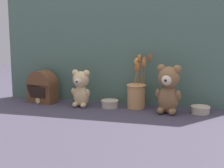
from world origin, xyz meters
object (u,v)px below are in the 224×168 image
Objects in this scene: teddy_bear_medium at (81,87)px; flower_vase at (137,92)px; teddy_bear_large at (168,88)px; vintage_radio at (43,88)px; decorative_tin_tall at (200,110)px; decorative_tin_short at (110,104)px.

flower_vase reaches higher than teddy_bear_medium.
flower_vase is at bearing 159.16° from teddy_bear_large.
flower_vase is at bearing 0.75° from vintage_radio.
flower_vase is 3.04× the size of decorative_tin_tall.
teddy_bear_large is 0.41m from decorative_tin_short.
vintage_radio is (-0.66, -0.01, -0.00)m from flower_vase.
teddy_bear_medium is at bearing 177.45° from teddy_bear_large.
teddy_bear_large is 0.57m from teddy_bear_medium.
vintage_radio reaches higher than decorative_tin_short.
teddy_bear_medium is 0.37m from flower_vase.
vintage_radio is 0.49m from decorative_tin_short.
flower_vase is 3.12× the size of decorative_tin_short.
flower_vase is at bearing 175.02° from decorative_tin_tall.
teddy_bear_large is at bearing -4.71° from vintage_radio.
flower_vase reaches higher than decorative_tin_tall.
flower_vase is 0.19m from decorative_tin_short.
teddy_bear_large is at bearing -2.55° from teddy_bear_medium.
decorative_tin_short is (-0.38, 0.05, -0.13)m from teddy_bear_large.
vintage_radio is 1.07m from decorative_tin_tall.
decorative_tin_short is (0.49, -0.02, -0.08)m from vintage_radio.
teddy_bear_medium is 2.11× the size of decorative_tin_tall.
decorative_tin_short is at bearing 179.46° from decorative_tin_tall.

